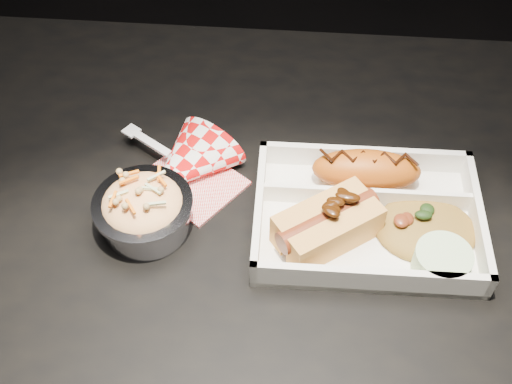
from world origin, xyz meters
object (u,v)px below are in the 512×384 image
Objects in this scene: foil_coleslaw_cup at (143,209)px; napkin_fork at (185,166)px; fried_pastry at (366,170)px; dining_table at (284,289)px; hotdog at (328,223)px; food_tray at (366,219)px.

foil_coleslaw_cup is 0.66× the size of napkin_fork.
foil_coleslaw_cup is (-0.25, -0.08, 0.00)m from fried_pastry.
fried_pastry is at bearing 17.56° from foil_coleslaw_cup.
foil_coleslaw_cup is (-0.16, 0.01, 0.12)m from dining_table.
foil_coleslaw_cup is at bearing 174.78° from dining_table.
foil_coleslaw_cup reaches higher than fried_pastry.
fried_pastry is 0.26m from foil_coleslaw_cup.
fried_pastry is at bearing 33.28° from napkin_fork.
hotdog reaches higher than fried_pastry.
food_tray is at bearing 5.27° from foil_coleslaw_cup.
fried_pastry is 0.09m from hotdog.
napkin_fork is at bearing 117.68° from hotdog.
food_tray is 0.25m from foil_coleslaw_cup.
food_tray is at bearing -4.30° from hotdog.
napkin_fork is (-0.21, 0.06, 0.01)m from food_tray.
napkin_fork is at bearing 143.47° from dining_table.
food_tray is at bearing 18.90° from napkin_fork.
dining_table is at bearing 157.28° from hotdog.
food_tray is 2.02× the size of hotdog.
fried_pastry is 0.21m from napkin_fork.
hotdog reaches higher than dining_table.
dining_table is 10.83× the size of foil_coleslaw_cup.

